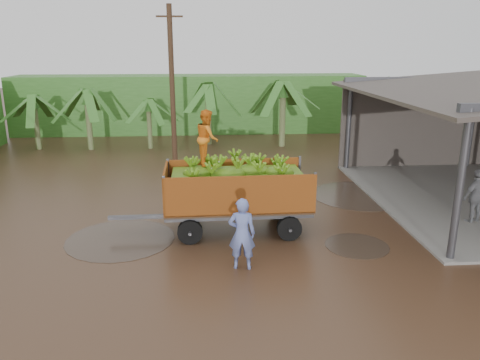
# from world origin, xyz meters

# --- Properties ---
(ground) EXTENTS (100.00, 100.00, 0.00)m
(ground) POSITION_xyz_m (0.00, 0.00, 0.00)
(ground) COLOR black
(ground) RESTS_ON ground
(hedge_north) EXTENTS (22.00, 3.00, 3.60)m
(hedge_north) POSITION_xyz_m (-2.00, 16.00, 1.80)
(hedge_north) COLOR #2D661E
(hedge_north) RESTS_ON ground
(banana_trailer) EXTENTS (6.00, 2.17, 3.65)m
(banana_trailer) POSITION_xyz_m (-0.17, -1.19, 1.32)
(banana_trailer) COLOR #BF5F1B
(banana_trailer) RESTS_ON ground
(man_blue) EXTENTS (0.73, 0.53, 1.87)m
(man_blue) POSITION_xyz_m (-0.20, -3.73, 0.93)
(man_blue) COLOR #6776BB
(man_blue) RESTS_ON ground
(man_grey) EXTENTS (1.13, 0.73, 1.79)m
(man_grey) POSITION_xyz_m (7.35, -1.22, 0.90)
(man_grey) COLOR gray
(man_grey) RESTS_ON ground
(utility_pole) EXTENTS (1.20, 0.24, 7.21)m
(utility_pole) POSITION_xyz_m (-2.55, 7.66, 3.66)
(utility_pole) COLOR #47301E
(utility_pole) RESTS_ON ground
(banana_plants) EXTENTS (24.77, 20.80, 3.83)m
(banana_plants) POSITION_xyz_m (-5.11, 6.62, 1.75)
(banana_plants) COLOR #2D661E
(banana_plants) RESTS_ON ground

